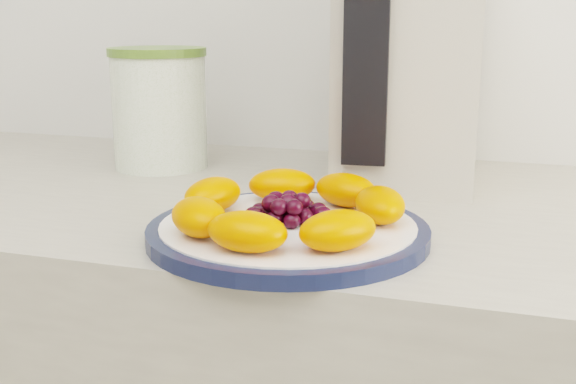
% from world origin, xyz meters
% --- Properties ---
extents(plate_rim, '(0.29, 0.29, 0.01)m').
position_xyz_m(plate_rim, '(0.09, 1.02, 0.91)').
color(plate_rim, '#131B3B').
rests_on(plate_rim, counter).
extents(plate_face, '(0.26, 0.26, 0.02)m').
position_xyz_m(plate_face, '(0.09, 1.02, 0.91)').
color(plate_face, white).
rests_on(plate_face, counter).
extents(canister, '(0.18, 0.18, 0.16)m').
position_xyz_m(canister, '(-0.20, 1.30, 0.98)').
color(canister, '#426C10').
rests_on(canister, counter).
extents(canister_lid, '(0.19, 0.19, 0.01)m').
position_xyz_m(canister_lid, '(-0.20, 1.30, 1.07)').
color(canister_lid, '#57772F').
rests_on(canister_lid, canister).
extents(appliance_body, '(0.20, 0.26, 0.31)m').
position_xyz_m(appliance_body, '(0.16, 1.34, 1.05)').
color(appliance_body, beige).
rests_on(appliance_body, counter).
extents(appliance_panel, '(0.05, 0.02, 0.23)m').
position_xyz_m(appliance_panel, '(0.12, 1.21, 1.06)').
color(appliance_panel, black).
rests_on(appliance_panel, appliance_body).
extents(fruit_plate, '(0.25, 0.25, 0.04)m').
position_xyz_m(fruit_plate, '(0.09, 1.02, 0.93)').
color(fruit_plate, '#FF5D00').
rests_on(fruit_plate, plate_face).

